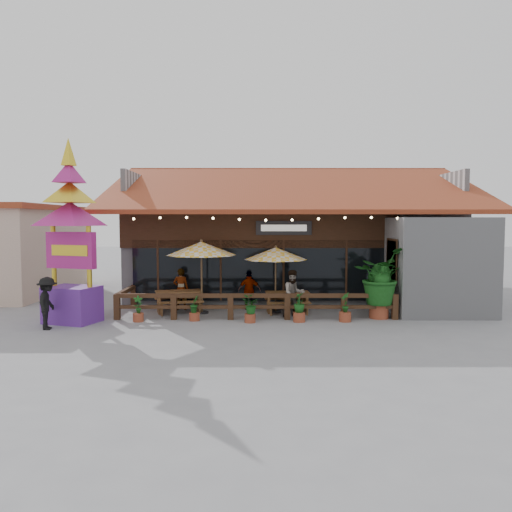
{
  "coord_description": "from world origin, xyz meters",
  "views": [
    {
      "loc": [
        -1.65,
        -17.89,
        3.46
      ],
      "look_at": [
        -1.6,
        1.5,
        2.11
      ],
      "focal_mm": 35.0,
      "sensor_mm": 36.0,
      "label": 1
    }
  ],
  "objects_px": {
    "picnic_table_right": "(287,299)",
    "thai_sign_tower": "(70,219)",
    "tropical_plant": "(380,278)",
    "umbrella_left": "(201,249)",
    "picnic_table_left": "(179,298)",
    "pedestrian": "(47,303)",
    "umbrella_right": "(276,254)"
  },
  "relations": [
    {
      "from": "picnic_table_right",
      "to": "thai_sign_tower",
      "type": "bearing_deg",
      "value": -166.05
    },
    {
      "from": "picnic_table_left",
      "to": "pedestrian",
      "type": "xyz_separation_m",
      "value": [
        -3.74,
        -3.02,
        0.29
      ]
    },
    {
      "from": "picnic_table_left",
      "to": "thai_sign_tower",
      "type": "distance_m",
      "value": 4.88
    },
    {
      "from": "umbrella_left",
      "to": "tropical_plant",
      "type": "relative_size",
      "value": 1.19
    },
    {
      "from": "umbrella_right",
      "to": "pedestrian",
      "type": "bearing_deg",
      "value": -157.9
    },
    {
      "from": "thai_sign_tower",
      "to": "umbrella_left",
      "type": "bearing_deg",
      "value": 21.4
    },
    {
      "from": "thai_sign_tower",
      "to": "tropical_plant",
      "type": "relative_size",
      "value": 2.65
    },
    {
      "from": "umbrella_left",
      "to": "pedestrian",
      "type": "relative_size",
      "value": 1.8
    },
    {
      "from": "picnic_table_left",
      "to": "pedestrian",
      "type": "bearing_deg",
      "value": -141.06
    },
    {
      "from": "picnic_table_right",
      "to": "thai_sign_tower",
      "type": "distance_m",
      "value": 8.28
    },
    {
      "from": "picnic_table_right",
      "to": "picnic_table_left",
      "type": "bearing_deg",
      "value": 179.11
    },
    {
      "from": "picnic_table_right",
      "to": "thai_sign_tower",
      "type": "relative_size",
      "value": 0.25
    },
    {
      "from": "umbrella_left",
      "to": "picnic_table_left",
      "type": "relative_size",
      "value": 1.49
    },
    {
      "from": "umbrella_right",
      "to": "thai_sign_tower",
      "type": "relative_size",
      "value": 0.38
    },
    {
      "from": "thai_sign_tower",
      "to": "tropical_plant",
      "type": "height_order",
      "value": "thai_sign_tower"
    },
    {
      "from": "picnic_table_right",
      "to": "umbrella_right",
      "type": "bearing_deg",
      "value": 172.04
    },
    {
      "from": "picnic_table_left",
      "to": "picnic_table_right",
      "type": "distance_m",
      "value": 4.14
    },
    {
      "from": "umbrella_right",
      "to": "pedestrian",
      "type": "xyz_separation_m",
      "value": [
        -7.43,
        -3.02,
        -1.38
      ]
    },
    {
      "from": "tropical_plant",
      "to": "umbrella_right",
      "type": "bearing_deg",
      "value": 161.78
    },
    {
      "from": "picnic_table_right",
      "to": "tropical_plant",
      "type": "xyz_separation_m",
      "value": [
        3.21,
        -1.14,
        0.92
      ]
    },
    {
      "from": "picnic_table_left",
      "to": "thai_sign_tower",
      "type": "relative_size",
      "value": 0.3
    },
    {
      "from": "thai_sign_tower",
      "to": "tropical_plant",
      "type": "xyz_separation_m",
      "value": [
        10.69,
        0.72,
        -2.1
      ]
    },
    {
      "from": "thai_sign_tower",
      "to": "pedestrian",
      "type": "height_order",
      "value": "thai_sign_tower"
    },
    {
      "from": "umbrella_right",
      "to": "picnic_table_right",
      "type": "height_order",
      "value": "umbrella_right"
    },
    {
      "from": "picnic_table_left",
      "to": "pedestrian",
      "type": "relative_size",
      "value": 1.21
    },
    {
      "from": "thai_sign_tower",
      "to": "picnic_table_right",
      "type": "bearing_deg",
      "value": 13.95
    },
    {
      "from": "pedestrian",
      "to": "umbrella_left",
      "type": "bearing_deg",
      "value": -67.82
    },
    {
      "from": "umbrella_left",
      "to": "tropical_plant",
      "type": "bearing_deg",
      "value": -8.39
    },
    {
      "from": "umbrella_left",
      "to": "umbrella_right",
      "type": "relative_size",
      "value": 1.19
    },
    {
      "from": "thai_sign_tower",
      "to": "pedestrian",
      "type": "distance_m",
      "value": 2.95
    },
    {
      "from": "picnic_table_right",
      "to": "thai_sign_tower",
      "type": "xyz_separation_m",
      "value": [
        -7.48,
        -1.86,
        3.02
      ]
    },
    {
      "from": "umbrella_left",
      "to": "umbrella_right",
      "type": "distance_m",
      "value": 2.81
    }
  ]
}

